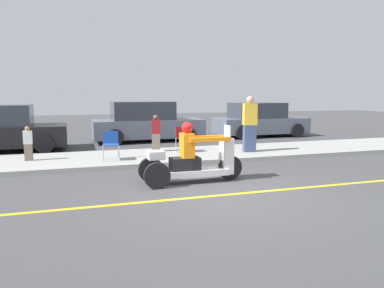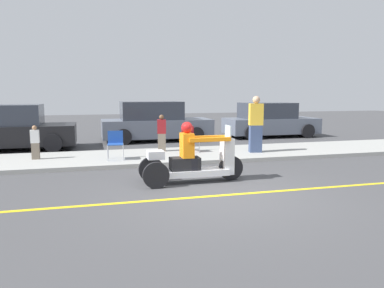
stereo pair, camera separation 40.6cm
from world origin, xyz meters
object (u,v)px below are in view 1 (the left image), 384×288
spectator_with_child (250,125)px  parked_car_lot_far (1,130)px  folding_chair_curbside (183,136)px  motorcycle_trike (192,161)px  parked_car_lot_right (146,123)px  spectator_by_tree (156,134)px  spectator_near_curb (28,144)px  parked_car_lot_left (259,121)px  folding_chair_set_back (111,142)px

spectator_with_child → parked_car_lot_far: bearing=156.1°
spectator_with_child → folding_chair_curbside: spectator_with_child is taller
motorcycle_trike → parked_car_lot_right: parked_car_lot_right is taller
motorcycle_trike → parked_car_lot_right: 7.69m
spectator_by_tree → spectator_near_curb: bearing=-172.1°
spectator_with_child → parked_car_lot_left: bearing=58.5°
parked_car_lot_far → parked_car_lot_right: bearing=11.9°
folding_chair_set_back → parked_car_lot_left: bearing=33.2°
spectator_near_curb → folding_chair_curbside: bearing=2.9°
spectator_by_tree → parked_car_lot_far: 5.58m
motorcycle_trike → parked_car_lot_left: bearing=52.9°
spectator_with_child → parked_car_lot_far: size_ratio=0.43×
spectator_by_tree → folding_chair_curbside: (0.86, -0.30, -0.08)m
spectator_near_curb → spectator_with_child: size_ratio=0.54×
spectator_with_child → parked_car_lot_right: bearing=118.4°
folding_chair_curbside → motorcycle_trike: bearing=-103.8°
folding_chair_set_back → parked_car_lot_far: 4.96m
spectator_near_curb → spectator_with_child: bearing=-4.0°
spectator_by_tree → parked_car_lot_left: bearing=32.8°
folding_chair_curbside → parked_car_lot_right: 3.97m
parked_car_lot_right → parked_car_lot_far: bearing=-168.1°
folding_chair_curbside → spectator_with_child: bearing=-19.0°
spectator_by_tree → folding_chair_set_back: 1.93m
parked_car_lot_far → spectator_with_child: bearing=-23.9°
folding_chair_curbside → folding_chair_set_back: (-2.44, -0.80, 0.00)m
spectator_near_curb → folding_chair_curbside: size_ratio=1.21×
parked_car_lot_right → parked_car_lot_left: bearing=1.2°
folding_chair_curbside → parked_car_lot_left: parked_car_lot_left is taller
motorcycle_trike → folding_chair_curbside: 3.84m
motorcycle_trike → parked_car_lot_left: parked_car_lot_left is taller
folding_chair_curbside → spectator_near_curb: bearing=-177.1°
folding_chair_set_back → parked_car_lot_right: bearing=67.3°
spectator_with_child → folding_chair_set_back: bearing=-178.7°
spectator_by_tree → spectator_with_child: (2.92, -1.00, 0.30)m
folding_chair_set_back → parked_car_lot_right: size_ratio=0.18×
spectator_near_curb → spectator_with_child: 6.78m
spectator_with_child → folding_chair_set_back: spectator_with_child is taller
spectator_near_curb → folding_chair_curbside: 4.71m
motorcycle_trike → spectator_near_curb: 5.15m
spectator_with_child → parked_car_lot_right: size_ratio=0.40×
folding_chair_set_back → parked_car_lot_left: (7.42, 4.86, 0.12)m
spectator_with_child → folding_chair_curbside: size_ratio=2.23×
spectator_by_tree → parked_car_lot_left: parked_car_lot_left is taller
folding_chair_set_back → parked_car_lot_right: parked_car_lot_right is taller
parked_car_lot_far → parked_car_lot_left: 10.90m
folding_chair_set_back → parked_car_lot_far: (-3.41, 3.60, 0.14)m
motorcycle_trike → parked_car_lot_right: size_ratio=0.53×
spectator_by_tree → parked_car_lot_far: parked_car_lot_far is taller
folding_chair_set_back → parked_car_lot_left: size_ratio=0.19×
parked_car_lot_far → parked_car_lot_left: size_ratio=0.99×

